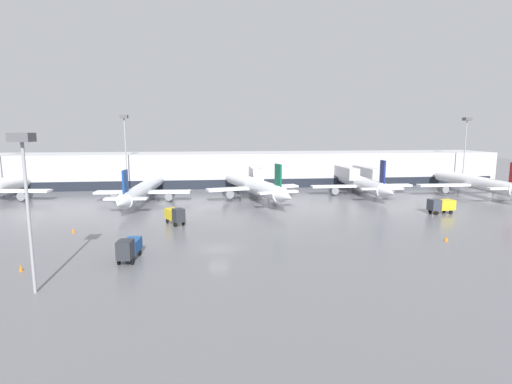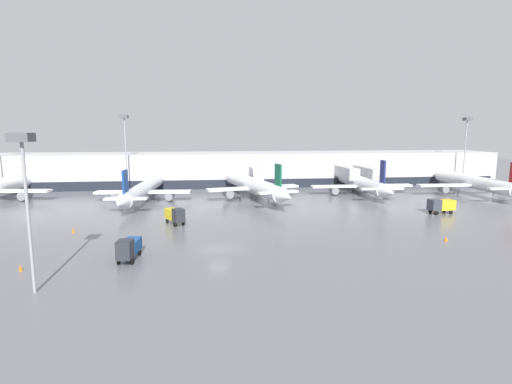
{
  "view_description": "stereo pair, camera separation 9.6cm",
  "coord_description": "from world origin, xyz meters",
  "views": [
    {
      "loc": [
        -1.08,
        -50.17,
        15.2
      ],
      "look_at": [
        8.19,
        28.14,
        3.0
      ],
      "focal_mm": 28.0,
      "sensor_mm": 36.0,
      "label": 1
    },
    {
      "loc": [
        -0.98,
        -50.18,
        15.2
      ],
      "look_at": [
        8.19,
        28.14,
        3.0
      ],
      "focal_mm": 28.0,
      "sensor_mm": 36.0,
      "label": 2
    }
  ],
  "objects": [
    {
      "name": "apron_light_mast_3",
      "position": [
        67.48,
        50.29,
        14.64
      ],
      "size": [
        1.8,
        1.8,
        18.59
      ],
      "color": "gray",
      "rests_on": "ground_plane"
    },
    {
      "name": "traffic_cone_2",
      "position": [
        31.54,
        0.13,
        0.29
      ],
      "size": [
        0.52,
        0.52,
        0.58
      ],
      "color": "orange",
      "rests_on": "ground_plane"
    },
    {
      "name": "traffic_cone_3",
      "position": [
        -21.69,
        -5.7,
        0.37
      ],
      "size": [
        0.41,
        0.41,
        0.74
      ],
      "color": "orange",
      "rests_on": "ground_plane"
    },
    {
      "name": "apron_light_mast_0",
      "position": [
        -17.62,
        -12.14,
        12.12
      ],
      "size": [
        1.8,
        1.8,
        14.99
      ],
      "color": "gray",
      "rests_on": "ground_plane"
    },
    {
      "name": "parked_jet_0",
      "position": [
        61.26,
        36.6,
        3.02
      ],
      "size": [
        27.68,
        35.85,
        8.69
      ],
      "rotation": [
        0.0,
        0.0,
        1.55
      ],
      "color": "white",
      "rests_on": "ground_plane"
    },
    {
      "name": "parked_jet_2",
      "position": [
        35.19,
        40.73,
        2.62
      ],
      "size": [
        24.59,
        33.73,
        9.01
      ],
      "rotation": [
        0.0,
        0.0,
        1.57
      ],
      "color": "silver",
      "rests_on": "ground_plane"
    },
    {
      "name": "parked_jet_1",
      "position": [
        8.56,
        36.32,
        3.25
      ],
      "size": [
        20.9,
        38.23,
        8.97
      ],
      "rotation": [
        0.0,
        0.0,
        1.82
      ],
      "color": "silver",
      "rests_on": "ground_plane"
    },
    {
      "name": "traffic_cone_1",
      "position": [
        -21.53,
        11.02,
        0.36
      ],
      "size": [
        0.47,
        0.47,
        0.73
      ],
      "color": "orange",
      "rests_on": "ground_plane"
    },
    {
      "name": "parked_jet_3",
      "position": [
        -15.32,
        37.42,
        2.54
      ],
      "size": [
        20.51,
        39.29,
        8.14
      ],
      "rotation": [
        0.0,
        0.0,
        1.51
      ],
      "color": "silver",
      "rests_on": "ground_plane"
    },
    {
      "name": "traffic_cone_0",
      "position": [
        40.77,
        18.71,
        0.37
      ],
      "size": [
        0.43,
        0.43,
        0.74
      ],
      "color": "orange",
      "rests_on": "ground_plane"
    },
    {
      "name": "apron_light_mast_4",
      "position": [
        -21.27,
        50.77,
        14.88
      ],
      "size": [
        1.8,
        1.8,
        18.93
      ],
      "color": "gray",
      "rests_on": "ground_plane"
    },
    {
      "name": "service_truck_2",
      "position": [
        -6.71,
        14.57,
        1.59
      ],
      "size": [
        3.67,
        4.92,
        2.81
      ],
      "rotation": [
        0.0,
        0.0,
        5.21
      ],
      "color": "gold",
      "rests_on": "ground_plane"
    },
    {
      "name": "service_truck_1",
      "position": [
        -10.62,
        -3.32,
        1.54
      ],
      "size": [
        2.14,
        5.55,
        2.81
      ],
      "rotation": [
        0.0,
        0.0,
        4.63
      ],
      "color": "#19478C",
      "rests_on": "ground_plane"
    },
    {
      "name": "ground_plane",
      "position": [
        0.0,
        0.0,
        0.0
      ],
      "size": [
        320.0,
        320.0,
        0.0
      ],
      "primitive_type": "plane",
      "color": "slate"
    },
    {
      "name": "service_truck_0",
      "position": [
        41.3,
        17.55,
        1.61
      ],
      "size": [
        5.04,
        2.58,
        2.71
      ],
      "rotation": [
        0.0,
        0.0,
        3.28
      ],
      "color": "gold",
      "rests_on": "ground_plane"
    },
    {
      "name": "terminal_building",
      "position": [
        0.33,
        61.83,
        4.5
      ],
      "size": [
        160.0,
        29.71,
        9.0
      ],
      "color": "#B2B2B7",
      "rests_on": "ground_plane"
    }
  ]
}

